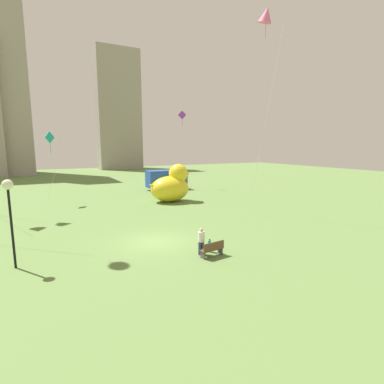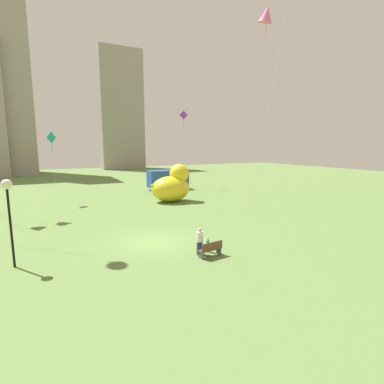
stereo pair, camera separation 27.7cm
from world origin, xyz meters
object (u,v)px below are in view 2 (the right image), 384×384
at_px(kite_pink, 266,15).
at_px(kite_purple, 184,118).
at_px(kite_teal, 52,140).
at_px(park_bench, 211,249).
at_px(box_truck, 167,180).
at_px(person_child, 208,244).
at_px(lamppost, 8,198).
at_px(giant_inflatable_duck, 172,186).
at_px(person_adult, 200,240).

bearing_deg(kite_pink, kite_purple, 82.60).
relative_size(kite_pink, kite_teal, 2.19).
xyz_separation_m(park_bench, kite_teal, (-7.17, 21.67, 6.52)).
xyz_separation_m(box_truck, kite_pink, (0.71, -19.36, 15.08)).
relative_size(person_child, lamppost, 0.18).
height_order(lamppost, box_truck, lamppost).
bearing_deg(kite_purple, giant_inflatable_duck, -122.28).
distance_m(person_adult, kite_teal, 22.94).
distance_m(park_bench, kite_teal, 23.73).
bearing_deg(person_adult, kite_pink, 30.12).
relative_size(giant_inflatable_duck, lamppost, 1.11).
bearing_deg(park_bench, person_adult, 123.82).
relative_size(person_child, kite_pink, 0.05).
xyz_separation_m(park_bench, kite_purple, (11.04, 26.46, 9.95)).
height_order(kite_pink, kite_teal, kite_pink).
relative_size(giant_inflatable_duck, box_truck, 0.90).
bearing_deg(park_bench, kite_purple, 67.35).
distance_m(giant_inflatable_duck, lamppost, 19.71).
xyz_separation_m(giant_inflatable_duck, kite_purple, (6.29, 9.96, 8.59)).
distance_m(lamppost, box_truck, 27.90).
height_order(giant_inflatable_duck, box_truck, giant_inflatable_duck).
bearing_deg(kite_pink, giant_inflatable_duck, 108.37).
bearing_deg(giant_inflatable_duck, person_adult, -107.97).
bearing_deg(person_child, park_bench, -107.21).
bearing_deg(giant_inflatable_duck, person_child, -106.00).
height_order(person_adult, kite_purple, kite_purple).
bearing_deg(kite_purple, box_truck, -157.40).
bearing_deg(kite_teal, giant_inflatable_duck, -23.40).
bearing_deg(lamppost, kite_teal, 81.36).
xyz_separation_m(person_child, kite_purple, (10.81, 25.73, 9.95)).
height_order(park_bench, person_adult, person_adult).
height_order(person_child, kite_teal, kite_teal).
relative_size(person_child, giant_inflatable_duck, 0.16).
bearing_deg(box_truck, kite_purple, 22.60).
xyz_separation_m(giant_inflatable_duck, box_truck, (2.89, 8.54, -0.38)).
bearing_deg(lamppost, kite_pink, 6.83).
xyz_separation_m(giant_inflatable_duck, kite_teal, (-11.92, 5.16, 5.16)).
bearing_deg(person_child, person_adult, -168.32).
bearing_deg(person_child, kite_teal, 109.47).
xyz_separation_m(person_child, kite_teal, (-7.40, 20.93, 6.52)).
xyz_separation_m(kite_pink, kite_purple, (2.70, 20.78, -6.10)).
bearing_deg(kite_pink, box_truck, 92.09).
bearing_deg(person_adult, box_truck, 71.78).
relative_size(person_child, kite_teal, 0.11).
bearing_deg(person_adult, park_bench, -56.18).
bearing_deg(kite_teal, kite_pink, -45.85).
xyz_separation_m(kite_pink, kite_teal, (-15.51, 15.98, -9.53)).
bearing_deg(box_truck, park_bench, -106.96).
distance_m(person_child, lamppost, 11.01).
bearing_deg(kite_teal, person_child, -70.53).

